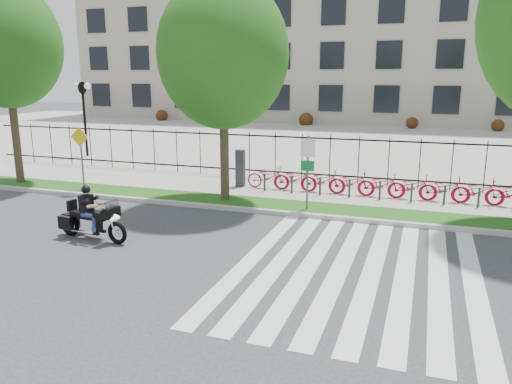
% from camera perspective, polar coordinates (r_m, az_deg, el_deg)
% --- Properties ---
extents(ground, '(120.00, 120.00, 0.00)m').
position_cam_1_polar(ground, '(13.77, -9.08, -6.38)').
color(ground, '#313134').
rests_on(ground, ground).
extents(curb, '(60.00, 0.20, 0.15)m').
position_cam_1_polar(curb, '(17.30, -2.73, -1.89)').
color(curb, '#AEABA3').
rests_on(curb, ground).
extents(grass_verge, '(60.00, 1.50, 0.15)m').
position_cam_1_polar(grass_verge, '(18.06, -1.73, -1.23)').
color(grass_verge, '#1C4C13').
rests_on(grass_verge, ground).
extents(sidewalk, '(60.00, 3.50, 0.15)m').
position_cam_1_polar(sidewalk, '(20.35, 0.76, 0.43)').
color(sidewalk, '#A4A199').
rests_on(sidewalk, ground).
extents(plaza, '(80.00, 34.00, 0.10)m').
position_cam_1_polar(plaza, '(37.20, 9.32, 6.05)').
color(plaza, '#A4A199').
rests_on(plaza, ground).
extents(crosswalk_stripes, '(5.70, 8.00, 0.01)m').
position_cam_1_polar(crosswalk_stripes, '(12.36, 11.33, -8.77)').
color(crosswalk_stripes, silver).
rests_on(crosswalk_stripes, ground).
extents(iron_fence, '(30.00, 0.06, 2.00)m').
position_cam_1_polar(iron_fence, '(21.79, 2.21, 4.15)').
color(iron_fence, black).
rests_on(iron_fence, sidewalk).
extents(office_building, '(60.00, 21.90, 20.15)m').
position_cam_1_polar(office_building, '(56.91, 13.36, 18.31)').
color(office_building, '#A59C85').
rests_on(office_building, ground).
extents(lamp_post_left, '(1.06, 0.70, 4.25)m').
position_cam_1_polar(lamp_post_left, '(29.69, -19.14, 9.85)').
color(lamp_post_left, black).
rests_on(lamp_post_left, ground).
extents(street_tree_0, '(4.40, 4.40, 8.14)m').
position_cam_1_polar(street_tree_0, '(23.08, -26.69, 14.77)').
color(street_tree_0, '#382A1F').
rests_on(street_tree_0, grass_verge).
extents(street_tree_1, '(4.53, 4.53, 7.77)m').
position_cam_1_polar(street_tree_1, '(17.74, -3.79, 15.53)').
color(street_tree_1, '#382A1F').
rests_on(street_tree_1, grass_verge).
extents(bike_share_station, '(11.05, 0.85, 1.50)m').
position_cam_1_polar(bike_share_station, '(19.08, 13.89, 0.83)').
color(bike_share_station, '#2D2D33').
rests_on(bike_share_station, sidewalk).
extents(sign_pole_regulatory, '(0.50, 0.09, 2.50)m').
position_cam_1_polar(sign_pole_regulatory, '(16.65, 5.93, 3.32)').
color(sign_pole_regulatory, '#59595B').
rests_on(sign_pole_regulatory, grass_verge).
extents(sign_pole_warning, '(0.78, 0.09, 2.49)m').
position_cam_1_polar(sign_pole_warning, '(20.63, -19.38, 4.56)').
color(sign_pole_warning, '#59595B').
rests_on(sign_pole_warning, grass_verge).
extents(motorcycle_rider, '(2.44, 0.85, 1.89)m').
position_cam_1_polar(motorcycle_rider, '(14.90, -18.27, -2.85)').
color(motorcycle_rider, black).
rests_on(motorcycle_rider, ground).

